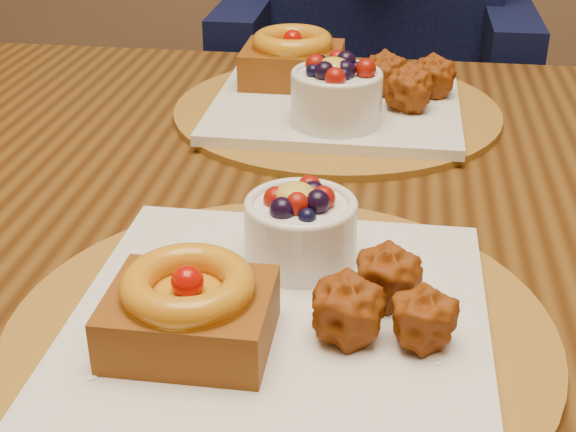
% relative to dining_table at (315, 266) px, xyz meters
% --- Properties ---
extents(dining_table, '(1.60, 0.90, 0.76)m').
position_rel_dining_table_xyz_m(dining_table, '(0.00, 0.00, 0.00)').
color(dining_table, '#381E0A').
rests_on(dining_table, ground).
extents(place_setting_near, '(0.38, 0.38, 0.08)m').
position_rel_dining_table_xyz_m(place_setting_near, '(-0.00, -0.22, 0.10)').
color(place_setting_near, brown).
rests_on(place_setting_near, dining_table).
extents(place_setting_far, '(0.38, 0.38, 0.09)m').
position_rel_dining_table_xyz_m(place_setting_far, '(-0.00, 0.21, 0.11)').
color(place_setting_far, brown).
rests_on(place_setting_far, dining_table).
extents(chair_far, '(0.46, 0.46, 0.81)m').
position_rel_dining_table_xyz_m(chair_far, '(-0.05, 0.83, -0.23)').
color(chair_far, black).
rests_on(chair_far, ground).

